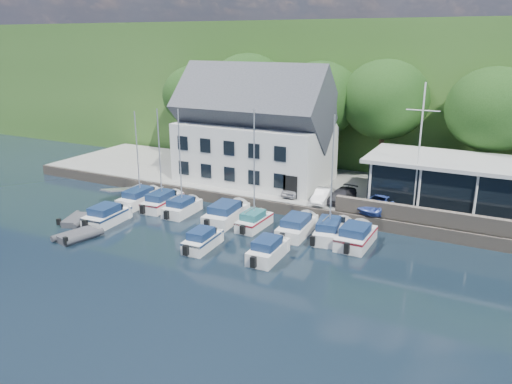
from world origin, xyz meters
TOP-DOWN VIEW (x-y plane):
  - ground at (0.00, 0.00)m, footprint 180.00×180.00m
  - quay at (0.00, 17.50)m, footprint 60.00×13.00m
  - quay_face at (0.00, 11.00)m, footprint 60.00×0.30m
  - hillside at (0.00, 62.00)m, footprint 160.00×75.00m
  - field_patch at (8.00, 70.00)m, footprint 50.00×30.00m
  - harbor_building at (-7.00, 16.50)m, footprint 14.40×8.20m
  - club_pavilion at (11.00, 16.00)m, footprint 13.20×7.20m
  - seawall at (12.00, 11.40)m, footprint 18.00×0.50m
  - gangway at (-16.50, 9.00)m, footprint 1.20×6.00m
  - car_silver at (-1.56, 13.60)m, footprint 1.39×3.41m
  - car_white at (1.35, 12.79)m, footprint 1.39×3.51m
  - car_dgrey at (2.72, 13.63)m, footprint 1.99×3.91m
  - car_blue at (6.19, 12.86)m, footprint 2.79×4.28m
  - flagpole at (8.70, 13.00)m, footprint 2.44×0.20m
  - tree_0 at (-17.64, 22.56)m, footprint 7.58×7.58m
  - tree_1 at (-10.83, 22.32)m, footprint 8.58×8.58m
  - tree_2 at (-2.58, 21.97)m, footprint 8.13×8.13m
  - tree_3 at (3.65, 22.64)m, footprint 8.33×8.33m
  - tree_4 at (13.09, 21.97)m, footprint 8.03×8.03m
  - boat_r1_0 at (-13.84, 7.61)m, footprint 2.06×6.86m
  - boat_r1_1 at (-11.55, 7.74)m, footprint 2.40×6.50m
  - boat_r1_2 at (-9.08, 7.25)m, footprint 2.17×5.49m
  - boat_r1_3 at (-4.91, 7.46)m, footprint 2.69×7.07m
  - boat_r1_4 at (-2.20, 7.14)m, footprint 1.84×5.19m
  - boat_r1_5 at (1.23, 7.58)m, footprint 2.36×6.71m
  - boat_r1_6 at (3.67, 7.95)m, footprint 2.92×6.65m
  - boat_r1_7 at (5.81, 7.50)m, footprint 2.32×5.88m
  - boat_r2_0 at (-13.14, 2.69)m, footprint 2.47×5.91m
  - boat_r2_2 at (-3.63, 2.03)m, footprint 1.92×5.14m
  - boat_r2_3 at (1.24, 2.55)m, footprint 1.97×5.45m
  - dinghy_0 at (-15.41, 1.56)m, footprint 2.68×3.37m
  - dinghy_1 at (-12.71, -0.85)m, footprint 2.66×3.59m

SIDE VIEW (x-z plane):
  - ground at x=0.00m, z-range 0.00..0.00m
  - gangway at x=-16.50m, z-range -0.70..0.70m
  - dinghy_0 at x=-15.41m, z-range 0.00..0.68m
  - dinghy_1 at x=-12.71m, z-range 0.00..0.75m
  - quay at x=0.00m, z-range 0.00..1.00m
  - quay_face at x=0.00m, z-range 0.00..1.00m
  - boat_r2_2 at x=-3.63m, z-range 0.00..1.44m
  - boat_r1_5 at x=1.23m, z-range 0.00..1.45m
  - boat_r2_3 at x=1.24m, z-range 0.00..1.51m
  - boat_r2_0 at x=-13.14m, z-range 0.00..1.53m
  - boat_r1_7 at x=5.81m, z-range 0.00..1.55m
  - boat_r1_3 at x=-4.91m, z-range 0.00..1.57m
  - car_dgrey at x=2.72m, z-range 1.00..2.09m
  - car_white at x=1.35m, z-range 1.00..2.14m
  - car_silver at x=-1.56m, z-range 1.00..2.16m
  - seawall at x=12.00m, z-range 1.00..2.20m
  - car_blue at x=6.19m, z-range 1.00..2.36m
  - club_pavilion at x=11.00m, z-range 1.00..5.10m
  - boat_r1_4 at x=-2.20m, z-range 0.00..8.53m
  - boat_r1_2 at x=-9.08m, z-range 0.00..8.79m
  - boat_r1_6 at x=3.67m, z-range 0.00..8.95m
  - boat_r1_1 at x=-11.55m, z-range 0.00..9.13m
  - boat_r1_0 at x=-13.84m, z-range 0.00..9.23m
  - harbor_building at x=-7.00m, z-range 1.00..9.70m
  - flagpole at x=8.70m, z-range 1.00..11.15m
  - tree_0 at x=-17.64m, z-range 1.00..11.35m
  - tree_4 at x=13.09m, z-range 1.00..11.98m
  - tree_2 at x=-2.58m, z-range 1.00..12.12m
  - tree_3 at x=3.65m, z-range 1.00..12.39m
  - tree_1 at x=-10.83m, z-range 1.00..12.72m
  - hillside at x=0.00m, z-range 0.00..16.00m
  - field_patch at x=8.00m, z-range 16.00..16.30m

